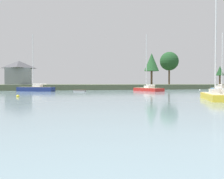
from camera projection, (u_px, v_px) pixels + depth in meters
far_shore_bank at (66, 86)px, 87.41m from camera, size 205.33×51.85×1.47m
sailboat_yellow at (216, 98)px, 25.96m from camera, size 5.83×8.15×12.33m
sailboat_red at (148, 90)px, 55.95m from camera, size 4.30×9.30×14.20m
sailboat_navy at (36, 90)px, 53.81m from camera, size 8.60×6.03×13.74m
sailboat_skyblue at (221, 90)px, 51.96m from camera, size 6.78×9.49×13.36m
dinghy_grey at (80, 91)px, 52.24m from camera, size 3.00×2.38×0.54m
mooring_buoy_white at (200, 90)px, 62.77m from camera, size 0.38×0.38×0.43m
mooring_buoy_yellow at (18, 96)px, 31.50m from camera, size 0.41×0.41×0.47m
shore_tree_left at (169, 61)px, 88.86m from camera, size 7.03×7.03×12.30m
shore_tree_inland_c at (152, 62)px, 72.52m from camera, size 4.52×4.52×9.74m
shore_tree_far_right at (220, 71)px, 95.47m from camera, size 3.15×3.15×7.48m
cottage_behind_trees at (19, 72)px, 78.03m from camera, size 8.18×9.33×7.87m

